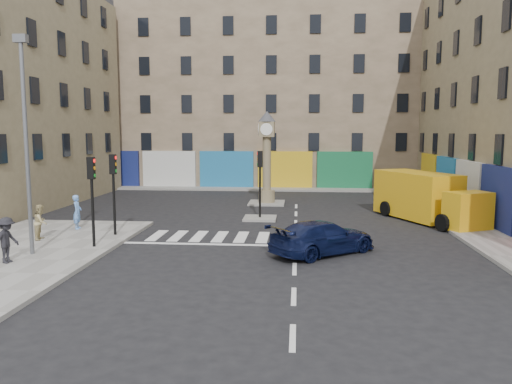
# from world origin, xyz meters

# --- Properties ---
(ground) EXTENTS (120.00, 120.00, 0.00)m
(ground) POSITION_xyz_m (0.00, 0.00, 0.00)
(ground) COLOR black
(ground) RESTS_ON ground
(sidewalk_left) EXTENTS (7.00, 16.00, 0.15)m
(sidewalk_left) POSITION_xyz_m (-11.00, -2.00, 0.07)
(sidewalk_left) COLOR gray
(sidewalk_left) RESTS_ON ground
(sidewalk_right) EXTENTS (2.60, 30.00, 0.15)m
(sidewalk_right) POSITION_xyz_m (8.70, 10.00, 0.07)
(sidewalk_right) COLOR gray
(sidewalk_right) RESTS_ON ground
(sidewalk_far) EXTENTS (32.00, 2.40, 0.15)m
(sidewalk_far) POSITION_xyz_m (-4.00, 22.20, 0.07)
(sidewalk_far) COLOR gray
(sidewalk_far) RESTS_ON ground
(island_near) EXTENTS (1.80, 1.80, 0.12)m
(island_near) POSITION_xyz_m (-2.00, 8.00, 0.06)
(island_near) COLOR gray
(island_near) RESTS_ON ground
(island_far) EXTENTS (2.40, 2.40, 0.12)m
(island_far) POSITION_xyz_m (-2.00, 14.00, 0.06)
(island_far) COLOR gray
(island_far) RESTS_ON ground
(building_far) EXTENTS (32.00, 10.00, 17.00)m
(building_far) POSITION_xyz_m (-4.00, 28.00, 8.50)
(building_far) COLOR gray
(building_far) RESTS_ON ground
(building_left) EXTENTS (8.00, 20.00, 15.00)m
(building_left) POSITION_xyz_m (-19.00, 12.00, 7.50)
(building_left) COLOR #867958
(building_left) RESTS_ON ground
(traffic_light_left_near) EXTENTS (0.28, 0.22, 3.70)m
(traffic_light_left_near) POSITION_xyz_m (-8.30, 0.20, 2.62)
(traffic_light_left_near) COLOR black
(traffic_light_left_near) RESTS_ON sidewalk_left
(traffic_light_left_far) EXTENTS (0.28, 0.22, 3.70)m
(traffic_light_left_far) POSITION_xyz_m (-8.30, 2.60, 2.62)
(traffic_light_left_far) COLOR black
(traffic_light_left_far) RESTS_ON sidewalk_left
(traffic_light_island) EXTENTS (0.28, 0.22, 3.70)m
(traffic_light_island) POSITION_xyz_m (-2.00, 8.00, 2.59)
(traffic_light_island) COLOR black
(traffic_light_island) RESTS_ON island_near
(lamp_post) EXTENTS (0.50, 0.25, 8.30)m
(lamp_post) POSITION_xyz_m (-10.20, -1.20, 4.79)
(lamp_post) COLOR #595B60
(lamp_post) RESTS_ON sidewalk_left
(clock_pillar) EXTENTS (1.20, 1.20, 6.10)m
(clock_pillar) POSITION_xyz_m (-2.00, 14.00, 3.55)
(clock_pillar) COLOR #867958
(clock_pillar) RESTS_ON island_far
(navy_sedan) EXTENTS (4.79, 4.37, 1.34)m
(navy_sedan) POSITION_xyz_m (1.11, 0.33, 0.67)
(navy_sedan) COLOR black
(navy_sedan) RESTS_ON ground
(yellow_van) EXTENTS (4.90, 7.44, 2.62)m
(yellow_van) POSITION_xyz_m (7.03, 8.26, 1.30)
(yellow_van) COLOR gold
(yellow_van) RESTS_ON ground
(pedestrian_blue) EXTENTS (0.51, 0.67, 1.67)m
(pedestrian_blue) POSITION_xyz_m (-10.61, 3.78, 0.98)
(pedestrian_blue) COLOR #6295E1
(pedestrian_blue) RESTS_ON sidewalk_left
(pedestrian_tan) EXTENTS (0.69, 0.83, 1.55)m
(pedestrian_tan) POSITION_xyz_m (-11.17, 1.33, 0.92)
(pedestrian_tan) COLOR tan
(pedestrian_tan) RESTS_ON sidewalk_left
(pedestrian_dark) EXTENTS (0.77, 1.16, 1.67)m
(pedestrian_dark) POSITION_xyz_m (-10.38, -2.55, 0.98)
(pedestrian_dark) COLOR black
(pedestrian_dark) RESTS_ON sidewalk_left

